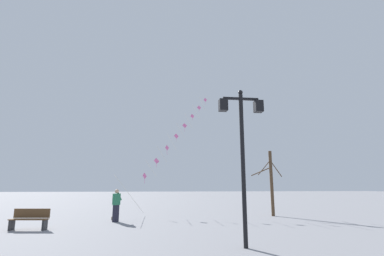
{
  "coord_description": "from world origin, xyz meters",
  "views": [
    {
      "loc": [
        -0.13,
        -0.87,
        1.88
      ],
      "look_at": [
        1.85,
        14.74,
        5.1
      ],
      "focal_mm": 26.58,
      "sensor_mm": 36.0,
      "label": 1
    }
  ],
  "objects_px": {
    "bare_tree": "(271,182)",
    "park_bench": "(30,219)",
    "kite_flyer": "(116,204)",
    "twin_lantern_lamp_post": "(242,135)",
    "kite_train": "(175,138)"
  },
  "relations": [
    {
      "from": "bare_tree",
      "to": "park_bench",
      "type": "height_order",
      "value": "bare_tree"
    },
    {
      "from": "kite_flyer",
      "to": "park_bench",
      "type": "xyz_separation_m",
      "value": [
        -3.39,
        -2.41,
        -0.45
      ]
    },
    {
      "from": "twin_lantern_lamp_post",
      "to": "bare_tree",
      "type": "bearing_deg",
      "value": 62.61
    },
    {
      "from": "kite_train",
      "to": "bare_tree",
      "type": "height_order",
      "value": "kite_train"
    },
    {
      "from": "kite_flyer",
      "to": "park_bench",
      "type": "distance_m",
      "value": 4.18
    },
    {
      "from": "twin_lantern_lamp_post",
      "to": "kite_train",
      "type": "height_order",
      "value": "kite_train"
    },
    {
      "from": "kite_train",
      "to": "kite_flyer",
      "type": "xyz_separation_m",
      "value": [
        -3.5,
        -5.71,
        -4.67
      ]
    },
    {
      "from": "twin_lantern_lamp_post",
      "to": "park_bench",
      "type": "xyz_separation_m",
      "value": [
        -8.29,
        4.82,
        -3.09
      ]
    },
    {
      "from": "twin_lantern_lamp_post",
      "to": "kite_train",
      "type": "relative_size",
      "value": 0.5
    },
    {
      "from": "kite_train",
      "to": "park_bench",
      "type": "relative_size",
      "value": 6.26
    },
    {
      "from": "kite_train",
      "to": "kite_flyer",
      "type": "height_order",
      "value": "kite_train"
    },
    {
      "from": "kite_flyer",
      "to": "bare_tree",
      "type": "distance_m",
      "value": 9.85
    },
    {
      "from": "kite_flyer",
      "to": "bare_tree",
      "type": "xyz_separation_m",
      "value": [
        9.59,
        1.84,
        1.24
      ]
    },
    {
      "from": "kite_train",
      "to": "park_bench",
      "type": "height_order",
      "value": "kite_train"
    },
    {
      "from": "kite_train",
      "to": "park_bench",
      "type": "distance_m",
      "value": 11.82
    }
  ]
}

